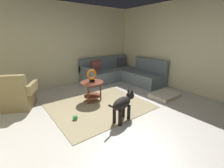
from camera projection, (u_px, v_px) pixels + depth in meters
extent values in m
cube|color=beige|center=(112.00, 122.00, 3.25)|extent=(6.00, 6.00, 0.10)
cube|color=beige|center=(58.00, 46.00, 5.04)|extent=(6.00, 0.12, 2.70)
cube|color=beige|center=(191.00, 47.00, 4.52)|extent=(0.12, 6.00, 2.70)
cube|color=tan|center=(100.00, 106.00, 3.85)|extent=(2.30, 1.90, 0.01)
cube|color=slate|center=(110.00, 75.00, 5.99)|extent=(2.20, 0.85, 0.42)
cube|color=slate|center=(105.00, 62.00, 6.12)|extent=(2.20, 0.14, 0.46)
cube|color=slate|center=(144.00, 78.00, 5.53)|extent=(0.85, 1.40, 0.42)
cube|color=slate|center=(151.00, 65.00, 5.60)|extent=(0.14, 1.40, 0.46)
cube|color=slate|center=(86.00, 70.00, 5.30)|extent=(0.16, 0.85, 0.22)
cube|color=#4C4C56|center=(121.00, 62.00, 6.46)|extent=(0.38, 0.17, 0.39)
cube|color=#994C47|center=(96.00, 66.00, 5.74)|extent=(0.38, 0.14, 0.38)
cube|color=olive|center=(19.00, 100.00, 3.72)|extent=(0.81, 0.81, 0.40)
cube|color=olive|center=(11.00, 86.00, 3.35)|extent=(0.60, 0.40, 0.48)
cube|color=olive|center=(1.00, 89.00, 3.57)|extent=(0.37, 0.58, 0.22)
cube|color=olive|center=(33.00, 87.00, 3.68)|extent=(0.37, 0.58, 0.22)
cylinder|color=brown|center=(92.00, 83.00, 3.99)|extent=(0.60, 0.60, 0.04)
cylinder|color=brown|center=(93.00, 96.00, 4.11)|extent=(0.45, 0.45, 0.02)
cylinder|color=brown|center=(88.00, 90.00, 4.24)|extent=(0.04, 0.04, 0.50)
cylinder|color=brown|center=(88.00, 95.00, 3.89)|extent=(0.04, 0.04, 0.50)
cylinder|color=brown|center=(101.00, 92.00, 4.10)|extent=(0.04, 0.04, 0.50)
cube|color=black|center=(92.00, 81.00, 3.98)|extent=(0.12, 0.08, 0.05)
torus|color=orange|center=(92.00, 75.00, 3.93)|extent=(0.28, 0.06, 0.28)
cube|color=beige|center=(165.00, 95.00, 4.43)|extent=(0.80, 0.60, 0.09)
cylinder|color=black|center=(123.00, 110.00, 3.30)|extent=(0.07, 0.07, 0.32)
cylinder|color=black|center=(129.00, 112.00, 3.21)|extent=(0.07, 0.07, 0.32)
cylinder|color=black|center=(114.00, 116.00, 3.07)|extent=(0.07, 0.07, 0.32)
cylinder|color=black|center=(120.00, 118.00, 2.98)|extent=(0.07, 0.07, 0.32)
ellipsoid|color=black|center=(122.00, 103.00, 3.06)|extent=(0.56, 0.33, 0.24)
sphere|color=black|center=(130.00, 96.00, 3.26)|extent=(0.17, 0.17, 0.17)
ellipsoid|color=black|center=(132.00, 95.00, 3.33)|extent=(0.13, 0.10, 0.07)
cone|color=black|center=(128.00, 90.00, 3.25)|extent=(0.06, 0.06, 0.07)
cone|color=black|center=(132.00, 91.00, 3.19)|extent=(0.06, 0.06, 0.07)
cylinder|color=black|center=(112.00, 107.00, 2.82)|extent=(0.20, 0.08, 0.16)
sphere|color=green|center=(75.00, 118.00, 3.21)|extent=(0.10, 0.10, 0.10)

